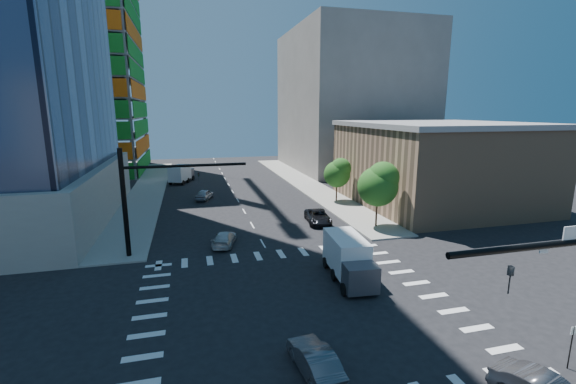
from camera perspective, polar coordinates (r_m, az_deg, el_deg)
name	(u,v)px	position (r m, az deg, el deg)	size (l,w,h in m)	color
ground	(299,306)	(25.26, 1.65, -16.50)	(160.00, 160.00, 0.00)	black
road_markings	(299,306)	(25.26, 1.65, -16.49)	(20.00, 20.00, 0.01)	silver
sidewalk_ne	(304,183)	(65.22, 2.37, 1.40)	(5.00, 60.00, 0.15)	gray
sidewalk_nw	(148,190)	(62.77, -20.02, 0.26)	(5.00, 60.00, 0.15)	gray
construction_building	(64,41)	(86.79, -30.29, 18.76)	(25.16, 34.50, 70.60)	slate
commercial_building	(436,163)	(53.83, 21.11, 4.00)	(20.50, 22.50, 10.60)	#9C7A5A
bg_building_ne	(350,101)	(83.26, 9.19, 13.18)	(24.00, 30.00, 28.00)	slate
signal_mast_nw	(143,192)	(33.65, -20.67, -0.02)	(10.20, 0.40, 9.00)	black
tree_south	(379,184)	(40.63, 13.39, 1.22)	(4.16, 4.16, 6.82)	#382316
tree_north	(338,172)	(51.59, 7.44, 2.90)	(3.54, 3.52, 5.78)	#382316
no_parking_sign	(571,342)	(23.52, 36.44, -17.49)	(0.30, 0.06, 2.20)	black
car_nb_far	(318,217)	(42.15, 4.45, -3.66)	(2.35, 5.10, 1.42)	black
car_sb_near	(225,238)	(35.75, -9.39, -6.81)	(1.75, 4.31, 1.25)	#BABABA
car_sb_mid	(205,194)	(54.23, -12.26, -0.36)	(1.68, 4.19, 1.43)	#A2A3A9
car_sb_cross	(315,360)	(19.56, 3.99, -23.57)	(1.43, 4.11, 1.36)	#515157
box_truck_near	(350,263)	(28.38, 9.14, -10.33)	(2.96, 5.97, 3.03)	black
box_truck_far	(182,175)	(68.01, -15.42, 2.48)	(4.35, 6.22, 3.00)	black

